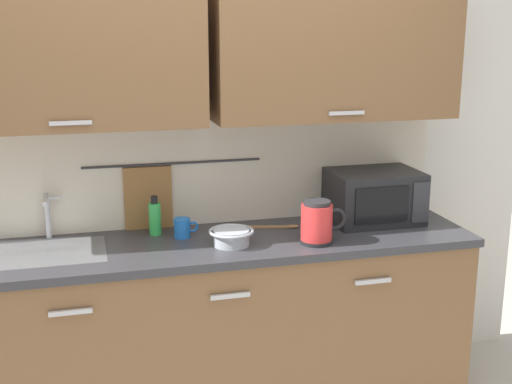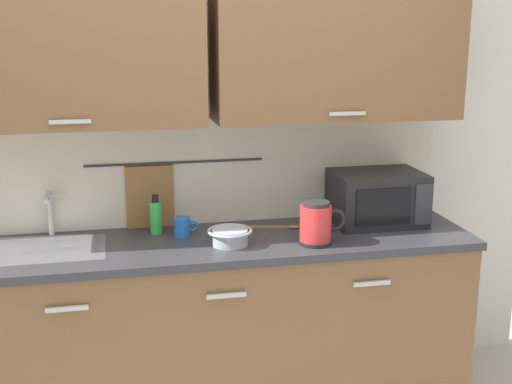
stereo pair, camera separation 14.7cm
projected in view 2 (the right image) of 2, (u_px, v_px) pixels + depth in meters
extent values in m
cube|color=brown|center=(217.00, 329.00, 3.39)|extent=(2.50, 0.60, 0.86)
cube|color=#B7B7BC|center=(67.00, 309.00, 2.88)|extent=(0.18, 0.02, 0.02)
cube|color=#B7B7BC|center=(226.00, 295.00, 3.02)|extent=(0.18, 0.02, 0.02)
cube|color=#B7B7BC|center=(372.00, 283.00, 3.16)|extent=(0.18, 0.02, 0.02)
cube|color=#333338|center=(215.00, 244.00, 3.28)|extent=(2.53, 0.63, 0.04)
cube|color=#9EA0A5|center=(49.00, 259.00, 3.15)|extent=(0.52, 0.38, 0.09)
cube|color=silver|center=(205.00, 156.00, 3.50)|extent=(3.70, 0.06, 2.50)
cube|color=beige|center=(206.00, 171.00, 3.49)|extent=(2.50, 0.01, 0.55)
cube|color=brown|center=(68.00, 50.00, 3.06)|extent=(1.22, 0.33, 0.70)
cube|color=#B7B7BC|center=(70.00, 122.00, 2.96)|extent=(0.18, 0.01, 0.02)
cube|color=brown|center=(337.00, 48.00, 3.31)|extent=(1.22, 0.33, 0.70)
cube|color=#B7B7BC|center=(347.00, 113.00, 3.22)|extent=(0.18, 0.01, 0.02)
cylinder|color=#333338|center=(175.00, 163.00, 3.43)|extent=(0.90, 0.01, 0.01)
cube|color=olive|center=(150.00, 199.00, 3.45)|extent=(0.24, 0.02, 0.34)
cylinder|color=#B2B5BA|center=(50.00, 213.00, 3.33)|extent=(0.03, 0.03, 0.22)
cylinder|color=#B2B5BA|center=(47.00, 198.00, 3.23)|extent=(0.02, 0.16, 0.02)
cube|color=#B2B5BA|center=(57.00, 195.00, 3.32)|extent=(0.07, 0.02, 0.01)
cube|color=black|center=(377.00, 198.00, 3.52)|extent=(0.46, 0.34, 0.27)
cube|color=black|center=(384.00, 207.00, 3.35)|extent=(0.29, 0.01, 0.18)
cube|color=#2D2D33|center=(424.00, 204.00, 3.40)|extent=(0.09, 0.01, 0.21)
cylinder|color=black|center=(315.00, 242.00, 3.22)|extent=(0.16, 0.16, 0.02)
cylinder|color=red|center=(316.00, 223.00, 3.19)|extent=(0.15, 0.15, 0.17)
cylinder|color=#262628|center=(316.00, 204.00, 3.17)|extent=(0.13, 0.13, 0.02)
torus|color=black|center=(334.00, 220.00, 3.21)|extent=(0.11, 0.02, 0.11)
cylinder|color=green|center=(156.00, 217.00, 3.36)|extent=(0.06, 0.06, 0.16)
cylinder|color=black|center=(155.00, 198.00, 3.34)|extent=(0.03, 0.03, 0.04)
cylinder|color=blue|center=(182.00, 227.00, 3.32)|extent=(0.08, 0.08, 0.09)
torus|color=blue|center=(193.00, 226.00, 3.33)|extent=(0.06, 0.01, 0.06)
cylinder|color=#A5ADB7|center=(230.00, 237.00, 3.20)|extent=(0.17, 0.17, 0.07)
torus|color=#A5ADB7|center=(230.00, 231.00, 3.19)|extent=(0.21, 0.21, 0.01)
cube|color=#9E7042|center=(268.00, 227.00, 3.46)|extent=(0.22, 0.07, 0.01)
ellipsoid|color=#9E7042|center=(294.00, 227.00, 3.46)|extent=(0.07, 0.05, 0.01)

